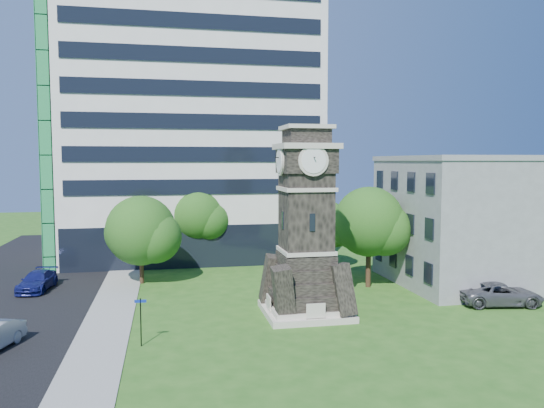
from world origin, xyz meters
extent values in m
plane|color=#275A19|center=(0.00, 0.00, 0.00)|extent=(160.00, 160.00, 0.00)
cube|color=gray|center=(-9.50, 5.00, 0.03)|extent=(3.00, 70.00, 0.06)
cube|color=beige|center=(3.00, 2.00, 0.20)|extent=(5.40, 5.40, 0.40)
cube|color=beige|center=(3.00, 2.00, 0.55)|extent=(4.80, 4.80, 0.30)
cube|color=black|center=(3.00, 2.00, 7.20)|extent=(3.00, 3.00, 6.40)
cube|color=beige|center=(3.00, 2.00, 4.20)|extent=(3.25, 3.25, 0.25)
cube|color=beige|center=(3.00, 2.00, 8.20)|extent=(3.25, 3.25, 0.25)
cube|color=black|center=(3.00, 0.48, 6.20)|extent=(0.35, 0.08, 1.10)
cube|color=black|center=(3.00, 2.00, 10.00)|extent=(3.30, 3.30, 1.60)
cube|color=beige|center=(3.00, 2.00, 10.90)|extent=(3.70, 3.70, 0.35)
cylinder|color=white|center=(3.00, 0.23, 10.00)|extent=(1.56, 0.06, 1.56)
cylinder|color=white|center=(1.23, 2.00, 10.00)|extent=(0.06, 1.56, 1.56)
cube|color=black|center=(3.00, 2.00, 11.50)|extent=(2.60, 2.60, 0.90)
cube|color=beige|center=(3.00, 2.00, 12.10)|extent=(3.00, 3.00, 0.25)
cube|color=white|center=(-3.00, 26.00, 14.00)|extent=(25.00, 15.00, 28.00)
cube|color=black|center=(-3.00, 18.80, 2.00)|extent=(24.50, 0.80, 4.00)
cube|color=#929497|center=(20.00, 8.00, 5.00)|extent=(15.00, 12.00, 10.00)
cube|color=#929497|center=(20.00, 8.00, 10.20)|extent=(15.20, 12.20, 0.40)
imported|color=navy|center=(-15.70, 12.26, 0.72)|extent=(2.55, 5.16, 1.44)
imported|color=#515156|center=(16.81, 1.43, 0.79)|extent=(6.03, 3.54, 1.58)
cube|color=black|center=(2.20, 2.02, 0.40)|extent=(0.07, 0.51, 0.80)
cube|color=black|center=(4.14, 2.02, 0.40)|extent=(0.07, 0.51, 0.80)
cube|color=black|center=(3.17, 2.02, 0.51)|extent=(2.05, 0.55, 0.05)
cube|color=black|center=(3.17, 2.27, 0.83)|extent=(2.05, 0.05, 0.46)
cylinder|color=black|center=(-7.26, -2.10, 1.31)|extent=(0.06, 0.06, 2.63)
cube|color=navy|center=(-7.26, -2.10, 2.47)|extent=(0.63, 0.04, 0.16)
cylinder|color=#332114|center=(-7.87, 13.11, 1.26)|extent=(0.35, 0.35, 2.53)
sphere|color=#2C6C20|center=(-7.87, 13.11, 4.35)|extent=(5.67, 5.67, 5.67)
sphere|color=#2C6C20|center=(-6.74, 12.55, 3.86)|extent=(4.25, 4.25, 4.25)
sphere|color=#2C6C20|center=(-8.86, 13.82, 4.07)|extent=(3.97, 3.97, 3.97)
cylinder|color=#332114|center=(-2.91, 19.89, 1.43)|extent=(0.37, 0.37, 2.87)
sphere|color=#2A5F1C|center=(-2.91, 19.89, 4.94)|extent=(5.27, 5.27, 5.27)
sphere|color=#2A5F1C|center=(-1.86, 19.36, 4.38)|extent=(3.95, 3.95, 3.95)
sphere|color=#2A5F1C|center=(-3.84, 20.55, 4.62)|extent=(3.69, 3.69, 3.69)
cylinder|color=#332114|center=(8.65, 16.28, 1.20)|extent=(0.36, 0.36, 2.40)
sphere|color=#226B1F|center=(8.65, 16.28, 4.14)|extent=(4.48, 4.48, 4.48)
sphere|color=#226B1F|center=(9.55, 15.83, 3.67)|extent=(3.36, 3.36, 3.36)
sphere|color=#226B1F|center=(7.87, 16.84, 3.87)|extent=(3.14, 3.14, 3.14)
cylinder|color=#332114|center=(9.81, 8.27, 1.52)|extent=(0.40, 0.40, 3.03)
sphere|color=#1F5D1B|center=(9.81, 8.27, 5.23)|extent=(5.51, 5.51, 5.51)
sphere|color=#1F5D1B|center=(10.91, 7.72, 4.64)|extent=(4.13, 4.13, 4.13)
sphere|color=#1F5D1B|center=(8.85, 8.96, 4.89)|extent=(3.86, 3.86, 3.86)
camera|label=1|loc=(-5.80, -30.84, 9.96)|focal=35.00mm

